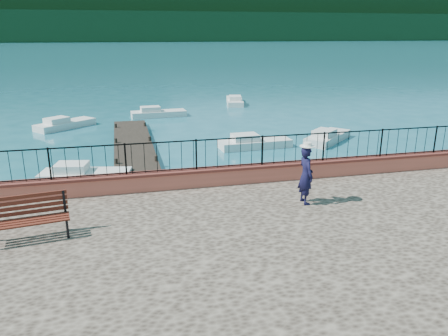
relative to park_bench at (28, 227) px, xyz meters
name	(u,v)px	position (x,y,z in m)	size (l,w,h in m)	color
ground	(235,277)	(4.90, -0.91, -1.52)	(2000.00, 2000.00, 0.00)	#19596B
parapet	(206,177)	(4.90, 2.79, -0.03)	(28.00, 0.46, 0.58)	#C95A48
railing	(206,154)	(4.90, 2.79, 0.74)	(27.00, 0.05, 0.95)	black
dock	(135,154)	(2.90, 11.09, -1.37)	(2.00, 16.00, 0.30)	#2D231C
far_forest	(118,27)	(4.90, 299.09, 7.48)	(900.00, 60.00, 18.00)	black
foothills	(116,10)	(4.90, 359.09, 20.48)	(900.00, 120.00, 44.00)	black
companion_hill	(287,37)	(224.90, 559.09, -1.52)	(448.00, 384.00, 180.00)	#142D23
park_bench	(28,227)	(0.00, 0.00, 0.00)	(1.98, 0.89, 1.06)	black
person	(306,175)	(7.42, 0.63, 0.54)	(0.62, 0.41, 1.71)	black
hat	(308,144)	(7.42, 0.63, 1.45)	(0.44, 0.44, 0.12)	white
boat_0	(85,172)	(0.75, 7.81, -1.12)	(3.67, 1.30, 0.80)	silver
boat_1	(255,140)	(9.33, 11.49, -1.12)	(3.88, 1.30, 0.80)	silver
boat_2	(328,134)	(13.79, 11.85, -1.12)	(3.81, 1.30, 0.80)	silver
boat_3	(65,122)	(-1.19, 19.20, -1.12)	(3.90, 1.30, 0.80)	silver
boat_4	(159,111)	(5.10, 21.76, -1.12)	(3.96, 1.30, 0.80)	silver
boat_5	(235,99)	(12.12, 26.29, -1.12)	(4.20, 1.30, 0.80)	silver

